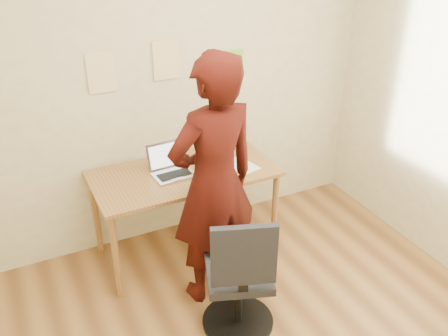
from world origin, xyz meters
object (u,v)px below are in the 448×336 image
phone (211,180)px  office_chair (240,284)px  person (214,184)px  desk (184,182)px  laptop (171,167)px

phone → office_chair: bearing=-113.5°
phone → person: (-0.12, -0.32, 0.16)m
desk → phone: bearing=-57.8°
laptop → phone: size_ratio=2.20×
laptop → person: 0.58m
laptop → person: person is taller
desk → office_chair: office_chair is taller
office_chair → person: (0.03, 0.44, 0.51)m
laptop → phone: (0.23, -0.24, -0.04)m
phone → person: person is taller
laptop → office_chair: 1.07m
laptop → person: bearing=-83.2°
desk → phone: 0.26m
desk → phone: (0.13, -0.21, 0.09)m
laptop → person: (0.10, -0.55, 0.12)m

